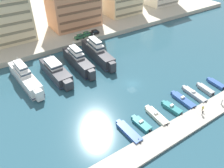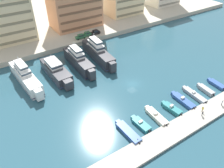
% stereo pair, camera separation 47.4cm
% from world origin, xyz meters
% --- Properties ---
extents(ground_plane, '(400.00, 400.00, 0.00)m').
position_xyz_m(ground_plane, '(0.00, 0.00, 0.00)').
color(ground_plane, '#285160').
extents(quay_promenade, '(180.00, 70.00, 1.85)m').
position_xyz_m(quay_promenade, '(0.00, 66.45, 0.93)').
color(quay_promenade, '#BCB29E').
rests_on(quay_promenade, ground).
extents(pier_dock, '(120.00, 5.40, 0.63)m').
position_xyz_m(pier_dock, '(0.00, -20.74, 0.32)').
color(pier_dock, '#A8A399').
rests_on(pier_dock, ground).
extents(yacht_white_far_left, '(5.35, 21.29, 8.26)m').
position_xyz_m(yacht_white_far_left, '(-27.04, 18.04, 2.41)').
color(yacht_white_far_left, white).
rests_on(yacht_white_far_left, ground).
extents(yacht_charcoal_left, '(5.28, 18.52, 6.65)m').
position_xyz_m(yacht_charcoal_left, '(-17.85, 16.66, 1.98)').
color(yacht_charcoal_left, '#333338').
rests_on(yacht_charcoal_left, ground).
extents(yacht_charcoal_mid_left, '(3.83, 19.57, 8.46)m').
position_xyz_m(yacht_charcoal_mid_left, '(-9.37, 17.71, 2.52)').
color(yacht_charcoal_mid_left, '#333338').
rests_on(yacht_charcoal_mid_left, ground).
extents(yacht_charcoal_center_left, '(4.78, 21.61, 8.87)m').
position_xyz_m(yacht_charcoal_center_left, '(-1.19, 18.88, 2.65)').
color(yacht_charcoal_center_left, '#333338').
rests_on(yacht_charcoal_center_left, ground).
extents(motorboat_blue_far_left, '(2.42, 8.48, 1.04)m').
position_xyz_m(motorboat_blue_far_left, '(-12.85, -15.03, 0.52)').
color(motorboat_blue_far_left, '#33569E').
rests_on(motorboat_blue_far_left, ground).
extents(motorboat_teal_left, '(2.44, 6.23, 1.28)m').
position_xyz_m(motorboat_teal_left, '(-8.67, -14.64, 0.47)').
color(motorboat_teal_left, teal).
rests_on(motorboat_teal_left, ground).
extents(motorboat_cream_mid_left, '(2.26, 8.00, 1.51)m').
position_xyz_m(motorboat_cream_mid_left, '(-3.77, -14.74, 0.52)').
color(motorboat_cream_mid_left, beige).
rests_on(motorboat_cream_mid_left, ground).
extents(motorboat_teal_center_left, '(2.42, 6.41, 1.61)m').
position_xyz_m(motorboat_teal_center_left, '(1.57, -14.89, 0.56)').
color(motorboat_teal_center_left, teal).
rests_on(motorboat_teal_center_left, ground).
extents(motorboat_blue_center, '(2.17, 8.22, 1.53)m').
position_xyz_m(motorboat_blue_center, '(6.51, -14.27, 0.52)').
color(motorboat_blue_center, '#33569E').
rests_on(motorboat_blue_center, ground).
extents(motorboat_grey_center_right, '(2.14, 8.57, 1.43)m').
position_xyz_m(motorboat_grey_center_right, '(11.09, -14.30, 0.50)').
color(motorboat_grey_center_right, '#9EA3A8').
rests_on(motorboat_grey_center_right, ground).
extents(motorboat_grey_mid_right, '(2.06, 6.11, 1.08)m').
position_xyz_m(motorboat_grey_mid_right, '(15.73, -14.56, 0.54)').
color(motorboat_grey_mid_right, '#9EA3A8').
rests_on(motorboat_grey_mid_right, ground).
extents(motorboat_blue_right, '(2.12, 6.16, 0.94)m').
position_xyz_m(motorboat_blue_right, '(20.84, -14.51, 0.47)').
color(motorboat_blue_right, '#33569E').
rests_on(motorboat_blue_right, ground).
extents(car_green_far_left, '(4.13, 1.99, 1.80)m').
position_xyz_m(car_green_far_left, '(-0.56, 33.97, 2.83)').
color(car_green_far_left, '#2D6642').
rests_on(car_green_far_left, quay_promenade).
extents(car_green_left, '(4.10, 1.92, 1.80)m').
position_xyz_m(car_green_left, '(2.80, 34.70, 2.83)').
color(car_green_left, '#2D6642').
rests_on(car_green_left, quay_promenade).
extents(car_black_mid_left, '(4.15, 2.02, 1.80)m').
position_xyz_m(car_black_mid_left, '(6.57, 34.55, 2.83)').
color(car_black_mid_left, black).
rests_on(car_black_mid_left, quay_promenade).
extents(apartment_block_left, '(21.24, 14.21, 19.32)m').
position_xyz_m(apartment_block_left, '(-25.35, 48.82, 10.56)').
color(apartment_block_left, beige).
rests_on(apartment_block_left, quay_promenade).
extents(pedestrian_near_edge, '(0.58, 0.31, 1.54)m').
position_xyz_m(pedestrian_near_edge, '(5.91, -21.01, 1.55)').
color(pedestrian_near_edge, '#4C515B').
rests_on(pedestrian_near_edge, pier_dock).
extents(pedestrian_mid_deck, '(0.65, 0.33, 1.71)m').
position_xyz_m(pedestrian_mid_deck, '(13.64, -21.21, 1.65)').
color(pedestrian_mid_deck, '#4C515B').
rests_on(pedestrian_mid_deck, pier_dock).
extents(pedestrian_far_side, '(0.40, 0.58, 1.65)m').
position_xyz_m(pedestrian_far_side, '(7.17, -20.04, 1.61)').
color(pedestrian_far_side, '#7A6B56').
rests_on(pedestrian_far_side, pier_dock).
extents(bollard_west, '(0.20, 0.20, 0.61)m').
position_xyz_m(bollard_west, '(-12.58, -18.29, 0.96)').
color(bollard_west, '#2D2D33').
rests_on(bollard_west, pier_dock).
extents(bollard_west_mid, '(0.20, 0.20, 0.61)m').
position_xyz_m(bollard_west_mid, '(-4.48, -18.29, 0.96)').
color(bollard_west_mid, '#2D2D33').
rests_on(bollard_west_mid, pier_dock).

